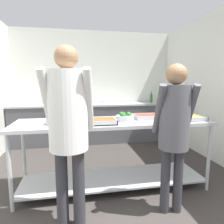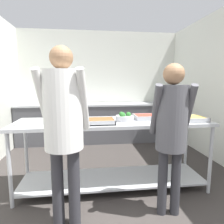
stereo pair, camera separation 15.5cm
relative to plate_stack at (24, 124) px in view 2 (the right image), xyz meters
name	(u,v)px [view 2 (the right image)]	position (x,y,z in m)	size (l,w,h in m)	color
wall_rear	(100,86)	(1.07, 2.68, 0.39)	(3.97, 0.06, 2.65)	silver
back_counter	(101,122)	(1.07, 2.31, -0.47)	(3.81, 0.65, 0.91)	#4C4C51
serving_counter	(113,143)	(1.06, 0.13, -0.31)	(2.49, 0.72, 0.91)	#ADAFB5
plate_stack	(24,124)	(0.00, 0.00, 0.00)	(0.24, 0.24, 0.04)	white
sauce_pan	(57,120)	(0.36, 0.07, 0.02)	(0.41, 0.27, 0.07)	#ADAFB5
serving_tray_greens	(96,121)	(0.83, -0.01, 0.01)	(0.46, 0.31, 0.05)	#ADAFB5
broccoli_bowl	(125,117)	(1.21, 0.12, 0.02)	(0.24, 0.24, 0.12)	#B2B2B7
serving_tray_roast	(151,117)	(1.60, 0.21, 0.01)	(0.46, 0.30, 0.05)	#ADAFB5
serving_tray_vegetables	(189,119)	(2.05, 0.02, 0.01)	(0.38, 0.33, 0.05)	#ADAFB5
guest_serving_left	(172,123)	(1.58, -0.50, 0.06)	(0.44, 0.36, 1.59)	#2D2D33
guest_serving_right	(63,119)	(0.51, -0.54, 0.14)	(0.50, 0.40, 1.73)	#2D2D33
water_bottle	(157,98)	(2.47, 2.36, 0.11)	(0.06, 0.06, 0.27)	#23602D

